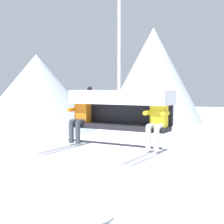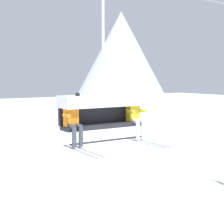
{
  "view_description": "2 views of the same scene",
  "coord_description": "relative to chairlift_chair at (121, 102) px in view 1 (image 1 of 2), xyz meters",
  "views": [
    {
      "loc": [
        2.2,
        -7.39,
        6.37
      ],
      "look_at": [
        -1.51,
        -0.77,
        5.81
      ],
      "focal_mm": 55.0,
      "sensor_mm": 36.0,
      "label": 1
    },
    {
      "loc": [
        -5.95,
        -8.31,
        6.75
      ],
      "look_at": [
        -1.04,
        -0.79,
        5.83
      ],
      "focal_mm": 55.0,
      "sensor_mm": 36.0,
      "label": 2
    }
  ],
  "objects": [
    {
      "name": "skier_yellow",
      "position": [
        0.94,
        -0.22,
        -0.33
      ],
      "size": [
        0.46,
        1.7,
        1.23
      ],
      "color": "yellow"
    },
    {
      "name": "skier_orange",
      "position": [
        -0.94,
        -0.21,
        -0.31
      ],
      "size": [
        0.48,
        1.7,
        1.34
      ],
      "color": "orange"
    },
    {
      "name": "chairlift_chair",
      "position": [
        0.0,
        0.0,
        0.0
      ],
      "size": [
        2.3,
        0.74,
        4.03
      ],
      "color": "#232328"
    },
    {
      "name": "mountain_peak_central",
      "position": [
        -20.58,
        51.71,
        2.48
      ],
      "size": [
        18.05,
        18.05,
        17.04
      ],
      "color": "silver",
      "rests_on": "ground_plane"
    },
    {
      "name": "mountain_peak_west",
      "position": [
        -31.39,
        32.58,
        -0.46
      ],
      "size": [
        18.48,
        18.48,
        11.14
      ],
      "color": "silver",
      "rests_on": "ground_plane"
    }
  ]
}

